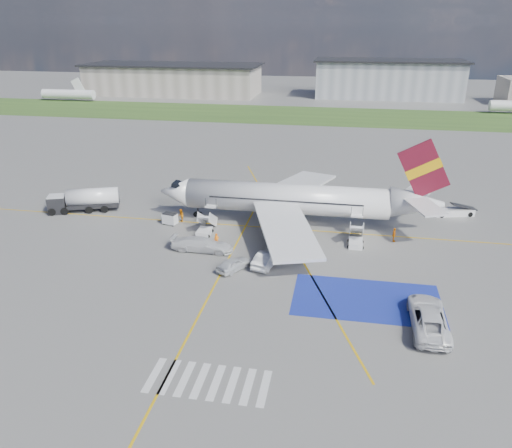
# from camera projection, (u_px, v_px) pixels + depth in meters

# --- Properties ---
(ground) EXTENTS (400.00, 400.00, 0.00)m
(ground) POSITION_uv_depth(u_px,v_px,m) (270.00, 272.00, 52.93)
(ground) COLOR #60605E
(ground) RESTS_ON ground
(grass_strip) EXTENTS (400.00, 30.00, 0.01)m
(grass_strip) POSITION_uv_depth(u_px,v_px,m) (322.00, 116.00, 139.45)
(grass_strip) COLOR #2D4C1E
(grass_strip) RESTS_ON ground
(taxiway_line_main) EXTENTS (120.00, 0.20, 0.01)m
(taxiway_line_main) POSITION_uv_depth(u_px,v_px,m) (284.00, 229.00, 63.86)
(taxiway_line_main) COLOR gold
(taxiway_line_main) RESTS_ON ground
(taxiway_line_cross) EXTENTS (0.20, 60.00, 0.01)m
(taxiway_line_cross) POSITION_uv_depth(u_px,v_px,m) (197.00, 318.00, 44.65)
(taxiway_line_cross) COLOR gold
(taxiway_line_cross) RESTS_ON ground
(taxiway_line_diag) EXTENTS (20.71, 56.45, 0.01)m
(taxiway_line_diag) POSITION_uv_depth(u_px,v_px,m) (284.00, 229.00, 63.86)
(taxiway_line_diag) COLOR gold
(taxiway_line_diag) RESTS_ON ground
(staging_box) EXTENTS (14.00, 8.00, 0.01)m
(staging_box) POSITION_uv_depth(u_px,v_px,m) (366.00, 300.00, 47.64)
(staging_box) COLOR navy
(staging_box) RESTS_ON ground
(crosswalk) EXTENTS (9.00, 4.00, 0.01)m
(crosswalk) POSITION_uv_depth(u_px,v_px,m) (208.00, 381.00, 36.83)
(crosswalk) COLOR silver
(crosswalk) RESTS_ON ground
(terminal_west) EXTENTS (60.00, 22.00, 10.00)m
(terminal_west) POSITION_uv_depth(u_px,v_px,m) (174.00, 80.00, 178.50)
(terminal_west) COLOR gray
(terminal_west) RESTS_ON ground
(terminal_centre) EXTENTS (48.00, 18.00, 12.00)m
(terminal_centre) POSITION_uv_depth(u_px,v_px,m) (388.00, 80.00, 170.31)
(terminal_centre) COLOR gray
(terminal_centre) RESTS_ON ground
(airliner) EXTENTS (36.81, 32.95, 11.92)m
(airliner) POSITION_uv_depth(u_px,v_px,m) (298.00, 199.00, 64.15)
(airliner) COLOR silver
(airliner) RESTS_ON ground
(airstairs_fwd) EXTENTS (1.90, 5.20, 3.60)m
(airstairs_fwd) POSITION_uv_depth(u_px,v_px,m) (205.00, 229.00, 62.19)
(airstairs_fwd) COLOR silver
(airstairs_fwd) RESTS_ON ground
(airstairs_aft) EXTENTS (1.90, 5.20, 3.60)m
(airstairs_aft) POSITION_uv_depth(u_px,v_px,m) (356.00, 240.00, 59.14)
(airstairs_aft) COLOR silver
(airstairs_aft) RESTS_ON ground
(fuel_tanker) EXTENTS (9.69, 5.53, 3.22)m
(fuel_tanker) POSITION_uv_depth(u_px,v_px,m) (85.00, 202.00, 69.35)
(fuel_tanker) COLOR black
(fuel_tanker) RESTS_ON ground
(gpu_cart) EXTENTS (2.05, 1.56, 1.52)m
(gpu_cart) POSITION_uv_depth(u_px,v_px,m) (170.00, 219.00, 65.00)
(gpu_cart) COLOR silver
(gpu_cart) RESTS_ON ground
(belt_loader) EXTENTS (5.96, 3.32, 1.72)m
(belt_loader) POSITION_uv_depth(u_px,v_px,m) (454.00, 212.00, 68.22)
(belt_loader) COLOR silver
(belt_loader) RESTS_ON ground
(car_silver_a) EXTENTS (3.58, 4.45, 1.42)m
(car_silver_a) POSITION_uv_depth(u_px,v_px,m) (234.00, 264.00, 53.06)
(car_silver_a) COLOR silver
(car_silver_a) RESTS_ON ground
(car_silver_b) EXTENTS (2.93, 5.29, 1.65)m
(car_silver_b) POSITION_uv_depth(u_px,v_px,m) (267.00, 258.00, 54.05)
(car_silver_b) COLOR #B3B6BB
(car_silver_b) RESTS_ON ground
(van_white_a) EXTENTS (3.03, 6.49, 2.43)m
(van_white_a) POSITION_uv_depth(u_px,v_px,m) (429.00, 314.00, 43.02)
(van_white_a) COLOR silver
(van_white_a) RESTS_ON ground
(van_white_b) EXTENTS (5.47, 2.30, 2.13)m
(van_white_b) POSITION_uv_depth(u_px,v_px,m) (202.00, 242.00, 57.35)
(van_white_b) COLOR silver
(van_white_b) RESTS_ON ground
(crew_fwd) EXTENTS (0.69, 0.53, 1.69)m
(crew_fwd) POSITION_uv_depth(u_px,v_px,m) (217.00, 240.00, 58.44)
(crew_fwd) COLOR orange
(crew_fwd) RESTS_ON ground
(crew_nose) EXTENTS (0.96, 1.05, 1.76)m
(crew_nose) POSITION_uv_depth(u_px,v_px,m) (181.00, 215.00, 65.77)
(crew_nose) COLOR orange
(crew_nose) RESTS_ON ground
(crew_aft) EXTENTS (0.44, 1.03, 1.74)m
(crew_aft) POSITION_uv_depth(u_px,v_px,m) (394.00, 235.00, 59.85)
(crew_aft) COLOR orange
(crew_aft) RESTS_ON ground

